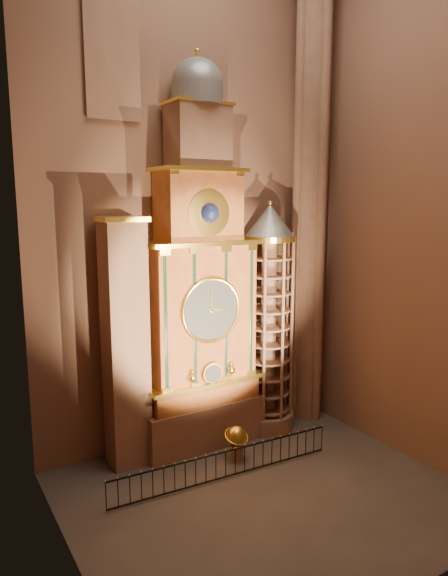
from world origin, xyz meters
TOP-DOWN VIEW (x-y plane):
  - floor at (0.00, 0.00)m, footprint 14.00×14.00m
  - wall_back at (0.00, 6.00)m, footprint 22.00×0.00m
  - wall_left at (-7.00, 0.00)m, footprint 0.00×22.00m
  - wall_right at (7.00, 0.00)m, footprint 0.00×22.00m
  - astronomical_clock at (0.00, 4.96)m, footprint 5.60×2.41m
  - portrait_tower at (-3.40, 4.98)m, footprint 1.80×1.60m
  - stair_turret at (3.50, 4.70)m, footprint 2.50×2.50m
  - gothic_pier at (6.10, 5.00)m, footprint 2.04×2.04m
  - stained_glass_window at (-3.20, 5.92)m, footprint 2.20×0.14m
  - celestial_globe at (0.51, 2.76)m, footprint 1.12×1.06m
  - iron_railing at (-0.65, 1.73)m, footprint 9.46×0.61m

SIDE VIEW (x-z plane):
  - floor at x=0.00m, z-range 0.00..0.00m
  - iron_railing at x=-0.65m, z-range 0.05..1.17m
  - celestial_globe at x=0.51m, z-range 0.15..1.65m
  - portrait_tower at x=-3.40m, z-range 0.05..10.25m
  - stair_turret at x=3.50m, z-range -0.13..10.67m
  - astronomical_clock at x=0.00m, z-range -1.67..15.03m
  - wall_back at x=0.00m, z-range 0.00..22.00m
  - wall_left at x=-7.00m, z-range 0.00..22.00m
  - wall_right at x=7.00m, z-range 0.00..22.00m
  - gothic_pier at x=6.10m, z-range 0.00..22.00m
  - stained_glass_window at x=-3.20m, z-range 13.90..19.10m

